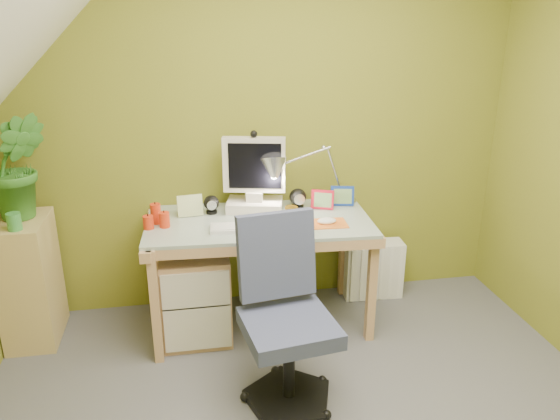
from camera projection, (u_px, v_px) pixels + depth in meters
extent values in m
cube|color=olive|center=(263.00, 126.00, 3.44)|extent=(3.20, 0.01, 2.40)
cube|color=white|center=(0.00, 23.00, 1.57)|extent=(1.10, 3.20, 1.10)
cube|color=silver|center=(248.00, 227.00, 3.10)|extent=(0.44, 0.17, 0.02)
cube|color=orange|center=(327.00, 223.00, 3.18)|extent=(0.24, 0.18, 0.01)
ellipsoid|color=white|center=(327.00, 221.00, 3.18)|extent=(0.12, 0.08, 0.04)
cylinder|color=#926615|center=(291.00, 215.00, 3.19)|extent=(0.09, 0.09, 0.10)
cube|color=red|center=(322.00, 200.00, 3.41)|extent=(0.14, 0.07, 0.12)
cube|color=navy|center=(342.00, 196.00, 3.47)|extent=(0.15, 0.05, 0.13)
cube|color=beige|center=(190.00, 206.00, 3.29)|extent=(0.15, 0.04, 0.13)
cube|color=tan|center=(30.00, 280.00, 3.23)|extent=(0.28, 0.44, 0.76)
imported|color=#347426|center=(18.00, 166.00, 3.05)|extent=(0.38, 0.33, 0.61)
cylinder|color=#3B8F41|center=(14.00, 222.00, 2.95)|extent=(0.08, 0.08, 0.10)
cube|color=silver|center=(373.00, 269.00, 3.78)|extent=(0.41, 0.18, 0.40)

